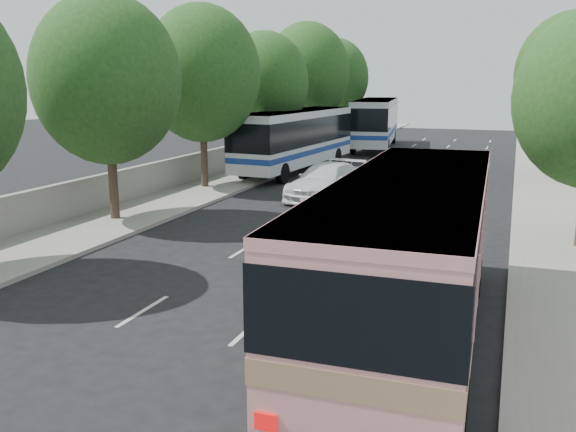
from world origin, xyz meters
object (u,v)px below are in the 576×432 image
at_px(white_pickup, 326,181).
at_px(tour_coach_rear, 376,119).
at_px(pink_taxi, 308,222).
at_px(tour_coach_front, 296,135).
at_px(pink_bus, 411,242).

height_order(white_pickup, tour_coach_rear, tour_coach_rear).
bearing_deg(pink_taxi, tour_coach_front, 113.43).
bearing_deg(tour_coach_front, pink_bus, -60.29).
xyz_separation_m(white_pickup, tour_coach_rear, (-2.63, 22.75, 1.60)).
distance_m(pink_bus, tour_coach_rear, 39.05).
bearing_deg(pink_bus, tour_coach_rear, 101.87).
bearing_deg(white_pickup, pink_bus, -59.17).
xyz_separation_m(pink_bus, white_pickup, (-6.50, 15.21, -1.42)).
bearing_deg(white_pickup, tour_coach_front, 126.83).
bearing_deg(pink_taxi, white_pickup, 104.87).
relative_size(pink_bus, tour_coach_front, 0.89).
relative_size(pink_bus, white_pickup, 1.99).
relative_size(pink_taxi, tour_coach_front, 0.33).
relative_size(white_pickup, tour_coach_front, 0.45).
bearing_deg(pink_taxi, pink_bus, -54.62).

